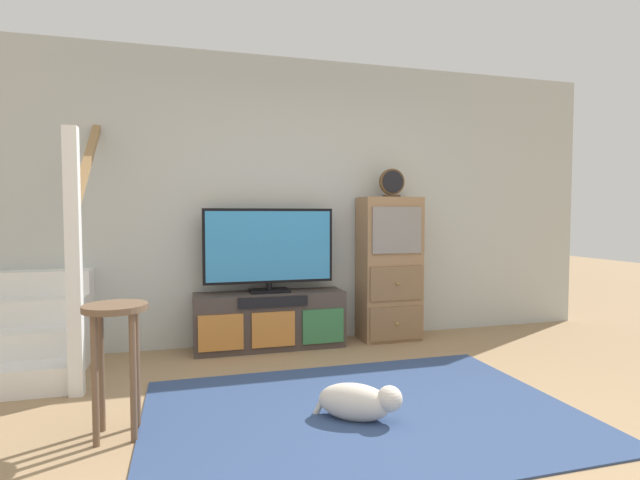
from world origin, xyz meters
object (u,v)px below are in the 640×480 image
Objects in this scene: television at (269,248)px; side_cabinet at (389,269)px; media_console at (270,320)px; desk_clock at (392,183)px; bar_stool_near at (116,339)px; dog at (359,402)px.

side_cabinet is (1.18, -0.01, -0.23)m from television.
media_console is at bearing -90.00° from television.
desk_clock is 0.37× the size of bar_stool_near.
television reaches higher than bar_stool_near.
side_cabinet reaches higher than television.
dog is (-0.95, -1.68, -1.41)m from desk_clock.
dog is at bearing -81.87° from television.
dog is at bearing -81.75° from media_console.
dog is (0.24, -1.71, -0.80)m from television.
television is at bearing 90.00° from media_console.
media_console is 1.74m from desk_clock.
bar_stool_near is at bearing -146.69° from desk_clock.
side_cabinet reaches higher than media_console.
desk_clock is at bearing -1.37° from television.
bar_stool_near is (-1.10, -1.54, -0.38)m from television.
bar_stool_near is at bearing -146.28° from side_cabinet.
bar_stool_near is (-1.10, -1.51, 0.29)m from media_console.
media_console is 1.15× the size of television.
television is 1.62× the size of bar_stool_near.
media_console is at bearing -179.51° from side_cabinet.
side_cabinet is at bearing 61.12° from dog.
bar_stool_near is 1.50× the size of dog.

